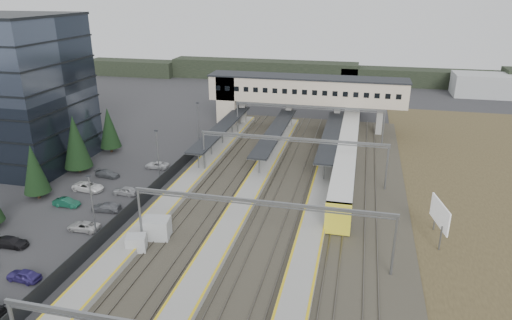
% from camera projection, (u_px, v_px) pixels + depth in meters
% --- Properties ---
extents(ground, '(220.00, 220.00, 0.00)m').
position_uv_depth(ground, '(184.00, 214.00, 60.24)').
color(ground, '#2B2B2D').
rests_on(ground, ground).
extents(office_building, '(24.30, 18.30, 24.30)m').
position_uv_depth(office_building, '(1.00, 91.00, 74.52)').
color(office_building, '#363F4F').
rests_on(office_building, ground).
extents(conifer_row, '(4.42, 49.82, 9.50)m').
position_uv_depth(conifer_row, '(14.00, 177.00, 59.70)').
color(conifer_row, black).
rests_on(conifer_row, ground).
extents(car_park, '(10.69, 44.51, 1.29)m').
position_uv_depth(car_park, '(49.00, 234.00, 54.32)').
color(car_park, '#9C9CA0').
rests_on(car_park, ground).
extents(lampposts, '(0.50, 53.25, 8.07)m').
position_uv_depth(lampposts, '(130.00, 175.00, 61.55)').
color(lampposts, slate).
rests_on(lampposts, ground).
extents(fence, '(0.08, 90.00, 2.00)m').
position_uv_depth(fence, '(155.00, 188.00, 65.82)').
color(fence, '#26282B').
rests_on(fence, ground).
extents(relay_cabin_near, '(3.53, 2.82, 2.66)m').
position_uv_depth(relay_cabin_near, '(156.00, 229.00, 53.94)').
color(relay_cabin_near, '#A4A7A9').
rests_on(relay_cabin_near, ground).
extents(relay_cabin_far, '(2.62, 2.38, 1.99)m').
position_uv_depth(relay_cabin_far, '(137.00, 244.00, 51.45)').
color(relay_cabin_far, '#A4A7A9').
rests_on(relay_cabin_far, ground).
extents(rail_corridor, '(34.00, 90.00, 0.92)m').
position_uv_depth(rail_corridor, '(261.00, 203.00, 62.69)').
color(rail_corridor, '#323028').
rests_on(rail_corridor, ground).
extents(canopies, '(23.10, 30.00, 3.28)m').
position_uv_depth(canopies, '(275.00, 131.00, 81.93)').
color(canopies, black).
rests_on(canopies, ground).
extents(footbridge, '(40.40, 6.40, 11.20)m').
position_uv_depth(footbridge, '(293.00, 92.00, 94.00)').
color(footbridge, beige).
rests_on(footbridge, ground).
extents(gantries, '(28.40, 62.28, 7.17)m').
position_uv_depth(gantries, '(278.00, 172.00, 58.28)').
color(gantries, slate).
rests_on(gantries, ground).
extents(train, '(3.14, 65.68, 3.96)m').
position_uv_depth(train, '(349.00, 138.00, 83.66)').
color(train, silver).
rests_on(train, ground).
extents(billboard, '(1.31, 5.69, 4.87)m').
position_uv_depth(billboard, '(440.00, 215.00, 53.03)').
color(billboard, slate).
rests_on(billboard, ground).
extents(treeline_far, '(170.00, 19.00, 7.00)m').
position_uv_depth(treeline_far, '(371.00, 76.00, 138.10)').
color(treeline_far, black).
rests_on(treeline_far, ground).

